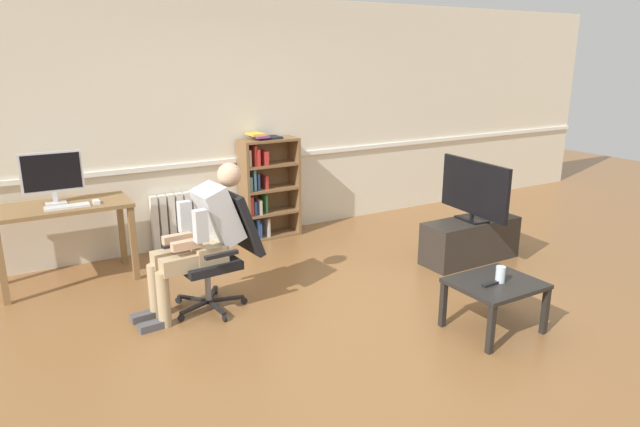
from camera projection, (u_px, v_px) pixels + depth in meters
ground_plane at (359, 326)px, 4.43m from camera, size 18.00×18.00×0.00m
back_wall at (226, 122)px, 6.25m from camera, size 12.00×0.13×2.70m
computer_desk at (63, 217)px, 5.13m from camera, size 1.18×0.60×0.76m
imac_monitor at (52, 174)px, 5.07m from camera, size 0.53×0.14×0.48m
keyboard at (67, 207)px, 5.00m from camera, size 0.38×0.12×0.02m
computer_mouse at (96, 202)px, 5.13m from camera, size 0.06×0.10×0.03m
bookshelf at (265, 187)px, 6.47m from camera, size 0.68×0.29×1.23m
radiator at (185, 220)px, 6.16m from camera, size 0.72×0.08×0.63m
office_chair at (222, 246)px, 4.68m from camera, size 0.77×0.62×0.98m
person_seated at (201, 236)px, 4.55m from camera, size 0.98×0.41×1.23m
tv_stand at (470, 240)px, 5.79m from camera, size 1.07×0.39×0.44m
tv_screen at (474, 189)px, 5.64m from camera, size 0.23×0.96×0.62m
coffee_table at (495, 288)px, 4.28m from camera, size 0.65×0.55×0.40m
drinking_glass at (500, 274)px, 4.24m from camera, size 0.07×0.07×0.13m
spare_remote at (490, 284)px, 4.19m from camera, size 0.15×0.04×0.02m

